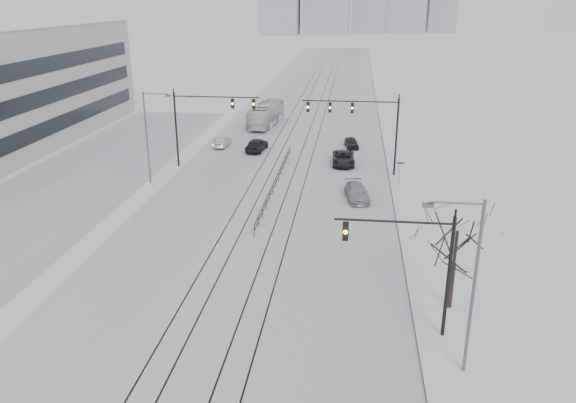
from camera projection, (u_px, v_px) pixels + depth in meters
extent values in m
plane|color=white|center=(187.00, 392.00, 26.07)|extent=(500.00, 500.00, 0.00)
cube|color=silver|center=(304.00, 123.00, 82.04)|extent=(22.00, 260.00, 0.02)
cube|color=white|center=(398.00, 124.00, 80.52)|extent=(5.00, 260.00, 0.16)
cube|color=gray|center=(380.00, 124.00, 80.80)|extent=(0.10, 260.00, 0.12)
cube|color=silver|center=(100.00, 166.00, 60.93)|extent=(14.00, 60.00, 0.03)
cube|color=black|center=(265.00, 159.00, 63.66)|extent=(0.10, 180.00, 0.01)
cube|color=black|center=(278.00, 159.00, 63.51)|extent=(0.10, 180.00, 0.01)
cube|color=black|center=(299.00, 160.00, 63.24)|extent=(0.10, 180.00, 0.01)
cube|color=black|center=(311.00, 160.00, 63.09)|extent=(0.10, 180.00, 0.01)
cube|color=black|center=(21.00, 100.00, 59.41)|extent=(0.08, 58.00, 12.00)
cylinder|color=black|center=(448.00, 279.00, 29.10)|extent=(0.20, 0.20, 7.00)
cylinder|color=black|center=(394.00, 222.00, 28.37)|extent=(6.00, 0.12, 0.12)
cube|color=black|center=(346.00, 231.00, 28.85)|extent=(0.32, 0.24, 1.00)
sphere|color=orange|center=(345.00, 232.00, 28.72)|extent=(0.22, 0.22, 0.22)
cylinder|color=black|center=(396.00, 138.00, 56.08)|extent=(0.20, 0.20, 8.00)
cylinder|color=black|center=(350.00, 101.00, 55.37)|extent=(9.50, 0.12, 0.12)
cube|color=black|center=(308.00, 107.00, 56.05)|extent=(0.32, 0.24, 1.00)
sphere|color=orange|center=(308.00, 107.00, 55.92)|extent=(0.22, 0.22, 0.22)
cube|color=black|center=(330.00, 107.00, 55.81)|extent=(0.32, 0.24, 1.00)
sphere|color=orange|center=(330.00, 108.00, 55.68)|extent=(0.22, 0.22, 0.22)
cube|color=black|center=(352.00, 108.00, 55.56)|extent=(0.32, 0.24, 1.00)
sphere|color=orange|center=(352.00, 108.00, 55.43)|extent=(0.22, 0.22, 0.22)
cylinder|color=black|center=(176.00, 130.00, 59.55)|extent=(0.20, 0.20, 8.00)
cylinder|color=black|center=(216.00, 97.00, 57.82)|extent=(9.00, 0.12, 0.12)
cube|color=black|center=(254.00, 104.00, 57.61)|extent=(0.32, 0.24, 1.00)
sphere|color=orange|center=(253.00, 104.00, 57.48)|extent=(0.22, 0.22, 0.22)
cube|color=black|center=(233.00, 104.00, 57.86)|extent=(0.32, 0.24, 1.00)
sphere|color=orange|center=(232.00, 104.00, 57.72)|extent=(0.22, 0.22, 0.22)
cylinder|color=#595B60|center=(473.00, 291.00, 25.89)|extent=(0.16, 0.16, 9.00)
cylinder|color=#595B60|center=(456.00, 203.00, 24.55)|extent=(2.40, 0.10, 0.10)
cube|color=#595B60|center=(428.00, 205.00, 24.73)|extent=(0.50, 0.25, 0.18)
cylinder|color=#595B60|center=(147.00, 138.00, 53.89)|extent=(0.16, 0.16, 9.00)
cylinder|color=#595B60|center=(155.00, 94.00, 52.29)|extent=(2.40, 0.10, 0.10)
cube|color=#595B60|center=(168.00, 96.00, 52.21)|extent=(0.50, 0.25, 0.18)
cylinder|color=black|center=(451.00, 287.00, 32.49)|extent=(0.26, 0.26, 3.00)
cylinder|color=black|center=(455.00, 251.00, 31.72)|extent=(0.18, 0.18, 2.50)
cube|color=black|center=(276.00, 178.00, 53.73)|extent=(0.06, 24.00, 0.06)
cube|color=black|center=(276.00, 182.00, 53.87)|extent=(0.06, 24.00, 0.06)
cylinder|color=#595B60|center=(399.00, 174.00, 54.21)|extent=(0.06, 0.06, 2.40)
cube|color=#0C4C19|center=(400.00, 163.00, 53.83)|extent=(0.70, 0.04, 0.18)
imported|color=black|center=(257.00, 145.00, 66.56)|extent=(2.39, 4.81, 1.58)
imported|color=#9B9CA2|center=(222.00, 142.00, 68.51)|extent=(1.55, 3.98, 1.29)
imported|color=black|center=(343.00, 158.00, 61.22)|extent=(2.57, 5.22, 1.42)
imported|color=#9B9DA2|center=(357.00, 193.00, 50.68)|extent=(2.62, 4.85, 1.33)
imported|color=black|center=(352.00, 143.00, 68.22)|extent=(2.01, 3.77, 1.22)
imported|color=silver|center=(266.00, 115.00, 79.63)|extent=(3.81, 11.40, 3.11)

